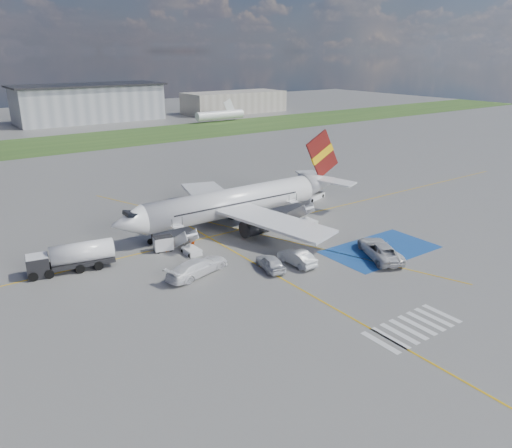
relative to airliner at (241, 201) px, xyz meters
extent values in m
plane|color=#60605E|center=(-1.51, -14.00, -3.39)|extent=(400.00, 400.00, 0.00)
cube|color=#2D4C1E|center=(-1.51, 81.00, -3.39)|extent=(400.00, 30.00, 0.01)
cube|color=gold|center=(-1.51, -2.00, -3.39)|extent=(120.00, 0.20, 0.01)
cube|color=gold|center=(-6.51, -24.00, -3.39)|extent=(0.20, 60.00, 0.01)
cube|color=gold|center=(-1.51, -2.00, -3.39)|extent=(20.71, 56.45, 0.01)
cube|color=navy|center=(8.49, -18.00, -3.39)|extent=(14.00, 8.00, 0.01)
cube|color=silver|center=(-7.51, -32.00, -3.39)|extent=(0.60, 4.00, 0.01)
cube|color=silver|center=(-6.31, -32.00, -3.39)|extent=(0.60, 4.00, 0.01)
cube|color=silver|center=(-5.11, -32.00, -3.39)|extent=(0.60, 4.00, 0.01)
cube|color=silver|center=(-3.91, -32.00, -3.39)|extent=(0.60, 4.00, 0.01)
cube|color=silver|center=(-2.71, -32.00, -3.39)|extent=(0.60, 4.00, 0.01)
cube|color=silver|center=(-1.51, -32.00, -3.39)|extent=(0.60, 4.00, 0.01)
cube|color=silver|center=(-0.31, -32.00, -3.39)|extent=(0.60, 4.00, 0.01)
cube|color=silver|center=(0.89, -32.00, -3.39)|extent=(0.60, 4.00, 0.01)
cube|color=gray|center=(18.49, 121.00, 2.61)|extent=(48.00, 18.00, 12.00)
cube|color=gray|center=(73.49, 114.00, 0.61)|extent=(40.00, 16.00, 8.00)
cylinder|color=silver|center=(-1.51, 0.00, 0.01)|extent=(26.00, 3.90, 3.90)
cone|color=silver|center=(-16.51, 0.00, 0.01)|extent=(4.00, 3.90, 3.90)
cube|color=black|center=(-15.91, 0.00, 1.06)|extent=(1.67, 1.90, 0.82)
cone|color=silver|center=(14.69, 0.00, 0.41)|extent=(6.50, 3.90, 3.90)
cube|color=silver|center=(-0.51, -8.50, -0.59)|extent=(9.86, 15.95, 1.40)
cube|color=silver|center=(-0.51, 8.50, -0.59)|extent=(9.86, 15.95, 1.40)
cylinder|color=#38383A|center=(-1.51, -5.60, -1.99)|extent=(3.40, 2.10, 2.10)
cylinder|color=#38383A|center=(-1.51, 5.60, -1.99)|extent=(3.40, 2.10, 2.10)
cube|color=#611310|center=(14.99, 0.00, 4.81)|extent=(6.62, 0.30, 7.45)
cube|color=yellow|center=(14.99, 0.00, 4.81)|extent=(4.36, 0.40, 3.08)
cube|color=silver|center=(15.29, -3.20, 1.11)|extent=(4.73, 5.95, 0.49)
cube|color=silver|center=(15.29, 3.20, 1.11)|extent=(4.73, 5.95, 0.49)
cube|color=black|center=(-1.51, -1.96, 0.36)|extent=(19.50, 0.04, 0.18)
cube|color=black|center=(-1.51, 1.96, 0.36)|extent=(19.50, 0.04, 0.18)
cube|color=silver|center=(-11.01, -4.15, -1.94)|extent=(1.40, 3.73, 2.32)
cube|color=silver|center=(-11.01, -2.25, -0.89)|extent=(1.40, 1.00, 0.12)
cylinder|color=black|center=(-11.71, -2.25, -0.34)|extent=(0.06, 0.06, 1.10)
cylinder|color=black|center=(-10.31, -2.25, -0.34)|extent=(0.06, 0.06, 1.10)
cube|color=silver|center=(-11.01, -5.75, -3.04)|extent=(1.60, 2.40, 0.70)
cube|color=silver|center=(7.49, -4.15, -1.94)|extent=(1.40, 3.73, 2.32)
cube|color=silver|center=(7.49, -2.25, -0.89)|extent=(1.40, 1.00, 0.12)
cylinder|color=black|center=(6.79, -2.25, -0.34)|extent=(0.06, 0.06, 1.10)
cylinder|color=black|center=(8.19, -2.25, -0.34)|extent=(0.06, 0.06, 1.10)
cube|color=silver|center=(7.49, -5.75, -3.04)|extent=(1.60, 2.40, 0.70)
cube|color=black|center=(-27.46, -1.67, -2.26)|extent=(2.63, 2.63, 2.27)
cylinder|color=silver|center=(-22.89, -2.49, -1.42)|extent=(7.01, 3.41, 2.27)
cube|color=black|center=(-22.89, -2.49, -2.55)|extent=(7.01, 3.41, 0.49)
cube|color=silver|center=(-13.32, -2.87, -2.43)|extent=(2.48, 1.76, 1.58)
cube|color=black|center=(-13.32, -2.87, -1.58)|extent=(2.35, 1.63, 0.14)
cube|color=silver|center=(16.60, 3.33, -3.00)|extent=(4.94, 2.91, 0.78)
cube|color=black|center=(17.71, 3.69, -2.32)|extent=(3.27, 2.05, 0.87)
imported|color=silver|center=(-6.04, -14.83, -2.58)|extent=(2.90, 5.10, 1.63)
imported|color=#B0B3B7|center=(-2.75, -15.48, -2.54)|extent=(1.90, 5.20, 1.70)
imported|color=silver|center=(6.64, -19.44, -2.16)|extent=(5.61, 7.24, 2.47)
imported|color=white|center=(-13.25, -11.26, -2.21)|extent=(6.49, 4.01, 2.37)
imported|color=orange|center=(-13.07, -3.38, -2.52)|extent=(0.72, 0.57, 1.74)
imported|color=#FF650D|center=(-9.98, -4.08, -2.48)|extent=(0.92, 1.05, 1.83)
imported|color=orange|center=(4.41, -5.25, -2.53)|extent=(0.96, 1.06, 1.74)
camera|label=1|loc=(-36.93, -55.28, 19.61)|focal=35.00mm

